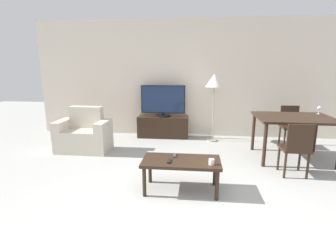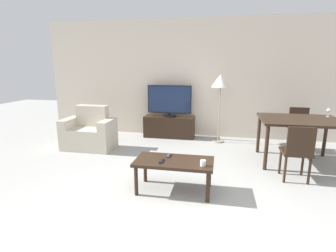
# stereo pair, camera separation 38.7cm
# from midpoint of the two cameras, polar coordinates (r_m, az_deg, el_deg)

# --- Properties ---
(ground_plane) EXTENTS (18.00, 18.00, 0.00)m
(ground_plane) POSITION_cam_midpoint_polar(r_m,az_deg,el_deg) (2.96, -0.31, -21.13)
(ground_plane) COLOR #9E9E99
(wall_back) EXTENTS (7.49, 0.06, 2.70)m
(wall_back) POSITION_cam_midpoint_polar(r_m,az_deg,el_deg) (6.24, 3.65, 10.16)
(wall_back) COLOR beige
(wall_back) RESTS_ON ground_plane
(armchair) EXTENTS (1.01, 0.61, 0.86)m
(armchair) POSITION_cam_midpoint_polar(r_m,az_deg,el_deg) (5.51, -19.72, -1.87)
(armchair) COLOR beige
(armchair) RESTS_ON ground_plane
(tv_stand) EXTENTS (1.17, 0.41, 0.50)m
(tv_stand) POSITION_cam_midpoint_polar(r_m,az_deg,el_deg) (6.19, -2.86, -0.17)
(tv_stand) COLOR black
(tv_stand) RESTS_ON ground_plane
(tv) EXTENTS (1.02, 0.32, 0.72)m
(tv) POSITION_cam_midpoint_polar(r_m,az_deg,el_deg) (6.07, -2.93, 5.46)
(tv) COLOR black
(tv) RESTS_ON tv_stand
(coffee_table) EXTENTS (1.04, 0.53, 0.44)m
(coffee_table) POSITION_cam_midpoint_polar(r_m,az_deg,el_deg) (3.51, -0.27, -8.26)
(coffee_table) COLOR black
(coffee_table) RESTS_ON ground_plane
(dining_table) EXTENTS (1.30, 1.02, 0.78)m
(dining_table) POSITION_cam_midpoint_polar(r_m,az_deg,el_deg) (5.07, 23.82, 0.90)
(dining_table) COLOR black
(dining_table) RESTS_ON ground_plane
(dining_chair_near) EXTENTS (0.40, 0.40, 0.84)m
(dining_chair_near) POSITION_cam_midpoint_polar(r_m,az_deg,el_deg) (4.30, 23.86, -4.17)
(dining_chair_near) COLOR black
(dining_chair_near) RESTS_ON ground_plane
(dining_chair_far) EXTENTS (0.40, 0.40, 0.84)m
(dining_chair_far) POSITION_cam_midpoint_polar(r_m,az_deg,el_deg) (5.94, 23.40, 0.42)
(dining_chair_far) COLOR black
(dining_chair_far) RESTS_ON ground_plane
(floor_lamp) EXTENTS (0.38, 0.38, 1.48)m
(floor_lamp) POSITION_cam_midpoint_polar(r_m,az_deg,el_deg) (5.77, 8.15, 9.25)
(floor_lamp) COLOR gray
(floor_lamp) RESTS_ON ground_plane
(remote_primary) EXTENTS (0.04, 0.15, 0.02)m
(remote_primary) POSITION_cam_midpoint_polar(r_m,az_deg,el_deg) (3.64, -1.63, -6.45)
(remote_primary) COLOR #38383D
(remote_primary) RESTS_ON coffee_table
(remote_secondary) EXTENTS (0.04, 0.15, 0.02)m
(remote_secondary) POSITION_cam_midpoint_polar(r_m,az_deg,el_deg) (3.44, -2.97, -7.64)
(remote_secondary) COLOR black
(remote_secondary) RESTS_ON coffee_table
(cup_white_near) EXTENTS (0.07, 0.07, 0.08)m
(cup_white_near) POSITION_cam_midpoint_polar(r_m,az_deg,el_deg) (3.34, 6.17, -7.81)
(cup_white_near) COLOR white
(cup_white_near) RESTS_ON coffee_table
(wine_glass_left) EXTENTS (0.07, 0.07, 0.15)m
(wine_glass_left) POSITION_cam_midpoint_polar(r_m,az_deg,el_deg) (5.51, 28.34, 3.33)
(wine_glass_left) COLOR silver
(wine_glass_left) RESTS_ON dining_table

